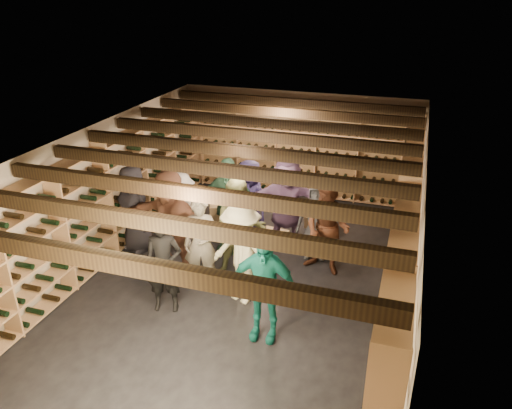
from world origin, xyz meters
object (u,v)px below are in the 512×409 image
at_px(crate_stack_right, 319,217).
at_px(person_12, 317,219).
at_px(person_8, 327,228).
at_px(person_9, 180,213).
at_px(crate_stack_left, 223,220).
at_px(person_2, 240,231).
at_px(person_4, 263,287).
at_px(person_10, 228,205).
at_px(person_5, 170,220).
at_px(person_1, 164,265).
at_px(person_11, 287,202).
at_px(crate_loose, 275,235).
at_px(person_3, 241,254).
at_px(person_7, 201,243).
at_px(person_6, 249,201).
at_px(person_0, 135,209).

xyz_separation_m(crate_stack_right, person_12, (0.15, -1.11, 0.49)).
distance_m(person_8, person_9, 2.69).
distance_m(crate_stack_left, person_8, 2.36).
xyz_separation_m(person_2, person_4, (0.83, -1.35, -0.08)).
height_order(person_2, person_10, person_10).
distance_m(crate_stack_right, person_10, 2.10).
height_order(person_5, person_9, person_5).
xyz_separation_m(person_1, person_11, (1.23, 2.54, 0.12)).
bearing_deg(person_1, crate_loose, 54.01).
bearing_deg(person_3, person_7, -171.59).
xyz_separation_m(crate_loose, person_11, (0.27, -0.16, 0.81)).
bearing_deg(crate_stack_left, person_11, 0.00).
bearing_deg(person_11, crate_stack_left, 165.38).
xyz_separation_m(person_5, person_8, (2.60, 0.67, -0.07)).
xyz_separation_m(crate_stack_right, person_9, (-2.26, -1.71, 0.53)).
bearing_deg(person_6, crate_stack_left, -163.94).
relative_size(crate_stack_right, person_0, 0.35).
xyz_separation_m(person_1, person_12, (1.85, 2.32, -0.04)).
relative_size(person_1, person_4, 0.94).
height_order(crate_stack_right, person_7, person_7).
height_order(crate_stack_left, person_12, person_12).
bearing_deg(person_7, person_4, -53.24).
relative_size(crate_loose, person_12, 0.34).
bearing_deg(person_1, crate_stack_right, 47.18).
xyz_separation_m(crate_loose, person_4, (0.65, -2.86, 0.74)).
bearing_deg(person_6, person_11, 16.06).
distance_m(person_2, person_5, 1.26).
height_order(person_2, person_7, person_2).
bearing_deg(person_0, person_3, 0.33).
relative_size(person_9, person_11, 0.88).
height_order(person_3, person_8, person_8).
xyz_separation_m(crate_loose, person_5, (-1.44, -1.53, 0.83)).
height_order(crate_stack_left, person_10, person_10).
relative_size(crate_stack_right, person_10, 0.32).
height_order(crate_stack_left, person_1, person_1).
bearing_deg(person_11, person_4, -96.51).
xyz_separation_m(person_0, person_9, (0.83, 0.18, -0.04)).
height_order(person_5, person_8, person_5).
relative_size(crate_stack_right, person_8, 0.34).
bearing_deg(crate_stack_right, crate_stack_left, -153.46).
xyz_separation_m(person_9, person_12, (2.41, 0.60, -0.05)).
relative_size(person_2, person_10, 0.99).
height_order(crate_stack_left, person_0, person_0).
xyz_separation_m(person_4, person_7, (-1.34, 0.93, -0.03)).
relative_size(person_5, person_10, 0.99).
relative_size(person_6, person_10, 0.90).
xyz_separation_m(crate_stack_right, person_10, (-1.45, -1.38, 0.66)).
bearing_deg(crate_stack_right, person_4, -91.34).
distance_m(person_9, person_12, 2.49).
bearing_deg(crate_loose, person_3, -88.31).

